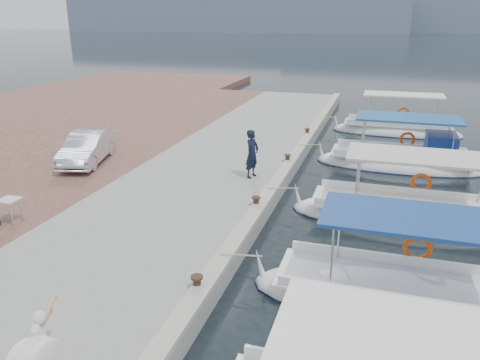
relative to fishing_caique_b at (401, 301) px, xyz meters
name	(u,v)px	position (x,y,z in m)	size (l,w,h in m)	color
ground	(254,242)	(-4.04, 2.07, -0.12)	(400.00, 400.00, 0.00)	black
concrete_quay	(215,173)	(-7.04, 7.07, 0.13)	(6.00, 40.00, 0.50)	gray
quay_curb	(283,172)	(-4.26, 7.07, 0.44)	(0.44, 40.00, 0.12)	#AEA89A
cobblestone_strip	(107,162)	(-12.04, 7.07, 0.13)	(4.00, 40.00, 0.50)	brown
distant_hills	(461,12)	(25.57, 203.56, 7.49)	(330.00, 60.00, 18.00)	gray
fishing_caique_b	(401,301)	(0.00, 0.00, 0.00)	(6.90, 2.18, 2.83)	white
fishing_caique_c	(409,218)	(0.34, 4.95, 0.00)	(7.59, 2.22, 2.83)	white
fishing_caique_d	(401,163)	(0.20, 10.89, 0.07)	(7.08, 2.35, 2.83)	white
fishing_caique_e	(396,132)	(0.05, 17.26, 0.00)	(7.00, 1.99, 2.83)	white
mooring_bollards	(256,201)	(-4.39, 3.57, 0.57)	(0.28, 20.28, 0.33)	black
pelican	(34,355)	(-5.80, -4.86, 0.97)	(0.73, 1.49, 1.16)	tan
fisherman	(252,154)	(-5.29, 6.33, 1.28)	(0.66, 0.43, 1.81)	black
parked_car	(87,148)	(-12.28, 6.12, 1.00)	(1.33, 3.82, 1.26)	silver
folding_table	(10,206)	(-10.94, 0.30, 0.90)	(0.55, 0.55, 0.73)	silver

